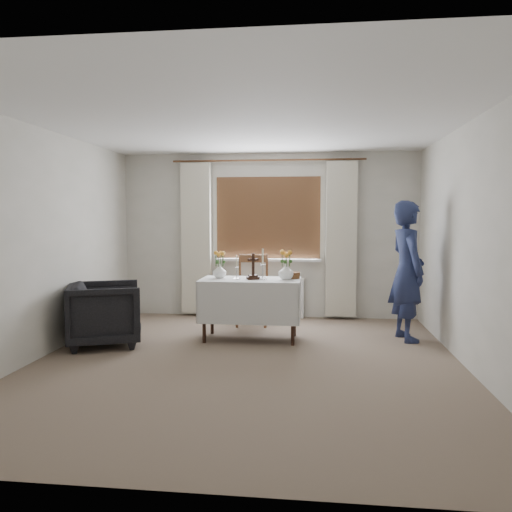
{
  "coord_description": "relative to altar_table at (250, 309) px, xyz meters",
  "views": [
    {
      "loc": [
        0.7,
        -5.1,
        1.53
      ],
      "look_at": [
        0.01,
        0.82,
        1.07
      ],
      "focal_mm": 35.0,
      "sensor_mm": 36.0,
      "label": 1
    }
  ],
  "objects": [
    {
      "name": "flower_vase_right",
      "position": [
        0.44,
        -0.0,
        0.48
      ],
      "size": [
        0.25,
        0.25,
        0.2
      ],
      "primitive_type": "imported",
      "rotation": [
        0.0,
        0.0,
        0.42
      ],
      "color": "white",
      "rests_on": "altar_table"
    },
    {
      "name": "armchair",
      "position": [
        -1.7,
        -0.47,
        -0.0
      ],
      "size": [
        1.08,
        1.06,
        0.76
      ],
      "primitive_type": "imported",
      "rotation": [
        0.0,
        0.0,
        1.96
      ],
      "color": "black",
      "rests_on": "ground"
    },
    {
      "name": "flower_vase_left",
      "position": [
        -0.4,
        0.06,
        0.47
      ],
      "size": [
        0.2,
        0.2,
        0.18
      ],
      "primitive_type": "imported",
      "rotation": [
        0.0,
        0.0,
        0.17
      ],
      "color": "white",
      "rests_on": "altar_table"
    },
    {
      "name": "ground",
      "position": [
        0.08,
        -1.02,
        -0.38
      ],
      "size": [
        5.0,
        5.0,
        0.0
      ],
      "primitive_type": "plane",
      "color": "#826E5A",
      "rests_on": "ground"
    },
    {
      "name": "altar_table",
      "position": [
        0.0,
        0.0,
        0.0
      ],
      "size": [
        1.24,
        0.64,
        0.76
      ],
      "primitive_type": "cube",
      "color": "silver",
      "rests_on": "ground"
    },
    {
      "name": "candlestick_right",
      "position": [
        0.16,
        -0.03,
        0.57
      ],
      "size": [
        0.11,
        0.11,
        0.38
      ],
      "primitive_type": null,
      "rotation": [
        0.0,
        0.0,
        -0.0
      ],
      "color": "silver",
      "rests_on": "altar_table"
    },
    {
      "name": "radiator",
      "position": [
        0.08,
        1.4,
        -0.08
      ],
      "size": [
        1.1,
        0.1,
        0.6
      ],
      "primitive_type": "cube",
      "color": "white",
      "rests_on": "ground"
    },
    {
      "name": "person",
      "position": [
        1.93,
        0.21,
        0.49
      ],
      "size": [
        0.56,
        0.71,
        1.73
      ],
      "primitive_type": "imported",
      "rotation": [
        0.0,
        0.0,
        1.81
      ],
      "color": "navy",
      "rests_on": "ground"
    },
    {
      "name": "wooden_cross",
      "position": [
        0.04,
        -0.03,
        0.54
      ],
      "size": [
        0.18,
        0.16,
        0.32
      ],
      "primitive_type": null,
      "rotation": [
        0.0,
        0.0,
        0.37
      ],
      "color": "black",
      "rests_on": "altar_table"
    },
    {
      "name": "wooden_chair",
      "position": [
        -0.08,
        0.84,
        0.12
      ],
      "size": [
        0.48,
        0.48,
        1.0
      ],
      "primitive_type": null,
      "rotation": [
        0.0,
        0.0,
        0.04
      ],
      "color": "brown",
      "rests_on": "ground"
    },
    {
      "name": "wicker_basket",
      "position": [
        0.51,
        0.14,
        0.42
      ],
      "size": [
        0.23,
        0.23,
        0.08
      ],
      "primitive_type": "cylinder",
      "rotation": [
        0.0,
        0.0,
        0.1
      ],
      "color": "brown",
      "rests_on": "altar_table"
    },
    {
      "name": "candlestick_left",
      "position": [
        -0.17,
        -0.03,
        0.53
      ],
      "size": [
        0.1,
        0.1,
        0.3
      ],
      "primitive_type": null,
      "rotation": [
        0.0,
        0.0,
        0.16
      ],
      "color": "silver",
      "rests_on": "altar_table"
    }
  ]
}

